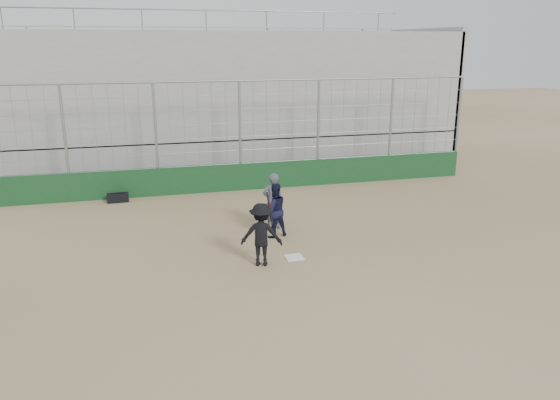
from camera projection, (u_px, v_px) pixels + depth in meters
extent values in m
plane|color=brown|center=(294.00, 258.00, 13.96)|extent=(90.00, 90.00, 0.00)
cube|color=white|center=(294.00, 257.00, 13.95)|extent=(0.44, 0.44, 0.02)
cube|color=#11371A|center=(241.00, 177.00, 20.31)|extent=(18.00, 0.25, 1.00)
cylinder|color=gray|center=(240.00, 137.00, 19.90)|extent=(0.10, 0.10, 4.00)
cylinder|color=gray|center=(458.00, 127.00, 22.14)|extent=(0.10, 0.10, 4.00)
cylinder|color=gray|center=(239.00, 81.00, 19.34)|extent=(18.00, 0.07, 0.07)
cube|color=gray|center=(220.00, 145.00, 24.82)|extent=(20.00, 6.70, 1.60)
cube|color=gray|center=(218.00, 80.00, 24.02)|extent=(20.00, 6.70, 4.20)
cube|color=gray|center=(421.00, 94.00, 26.74)|extent=(0.25, 6.70, 6.10)
cylinder|color=gray|center=(206.00, 10.00, 26.08)|extent=(20.00, 0.06, 0.06)
imported|color=black|center=(261.00, 234.00, 13.31)|extent=(1.15, 0.87, 1.58)
cylinder|color=black|center=(270.00, 208.00, 13.35)|extent=(0.07, 0.57, 0.71)
imported|color=black|center=(275.00, 220.00, 15.32)|extent=(0.89, 0.77, 1.02)
sphere|color=maroon|center=(275.00, 206.00, 15.20)|extent=(0.28, 0.28, 0.28)
imported|color=#444956|center=(273.00, 204.00, 15.92)|extent=(0.64, 0.45, 1.52)
cube|color=black|center=(118.00, 198.00, 18.81)|extent=(0.73, 0.33, 0.31)
cylinder|color=black|center=(117.00, 193.00, 18.76)|extent=(0.47, 0.06, 0.04)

